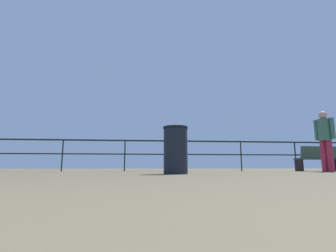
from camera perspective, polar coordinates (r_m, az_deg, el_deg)
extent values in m
cube|color=black|center=(9.01, -9.81, -3.31)|extent=(21.33, 0.05, 0.05)
cube|color=black|center=(8.97, -9.90, -6.38)|extent=(21.33, 0.04, 0.04)
cylinder|color=black|center=(9.37, -23.10, -6.22)|extent=(0.04, 0.04, 1.08)
cylinder|color=black|center=(8.97, -9.91, -6.72)|extent=(0.04, 0.04, 1.08)
cylinder|color=black|center=(9.07, 3.76, -6.87)|extent=(0.04, 0.04, 1.08)
cylinder|color=black|center=(9.65, 16.44, -6.66)|extent=(0.04, 0.04, 1.08)
cylinder|color=black|center=(10.63, 27.23, -6.23)|extent=(0.04, 0.04, 1.08)
cube|color=#324C42|center=(10.22, 31.11, -6.46)|extent=(1.54, 0.52, 0.05)
cube|color=#324C42|center=(10.06, 31.76, -5.16)|extent=(1.53, 0.17, 0.43)
cube|color=black|center=(10.83, 33.45, -5.60)|extent=(0.05, 0.33, 0.04)
cube|color=black|center=(9.79, 27.87, -7.90)|extent=(0.05, 0.42, 0.43)
cube|color=black|center=(9.95, 27.10, -5.92)|extent=(0.05, 0.33, 0.04)
cylinder|color=#A6253E|center=(8.73, 33.20, -5.78)|extent=(0.16, 0.16, 0.91)
cylinder|color=#A6253E|center=(8.81, 32.20, -5.89)|extent=(0.16, 0.16, 0.91)
cylinder|color=#3B6754|center=(8.83, 32.24, -0.75)|extent=(0.35, 0.35, 0.66)
cylinder|color=#3B6754|center=(8.73, 33.57, -0.42)|extent=(0.12, 0.12, 0.62)
cylinder|color=#3B6754|center=(8.94, 30.92, -0.84)|extent=(0.12, 0.12, 0.62)
sphere|color=tan|center=(8.90, 31.99, 2.10)|extent=(0.24, 0.24, 0.24)
cylinder|color=black|center=(4.89, 1.74, -5.80)|extent=(0.47, 0.47, 0.88)
cylinder|color=black|center=(4.94, 1.72, -0.45)|extent=(0.49, 0.49, 0.04)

